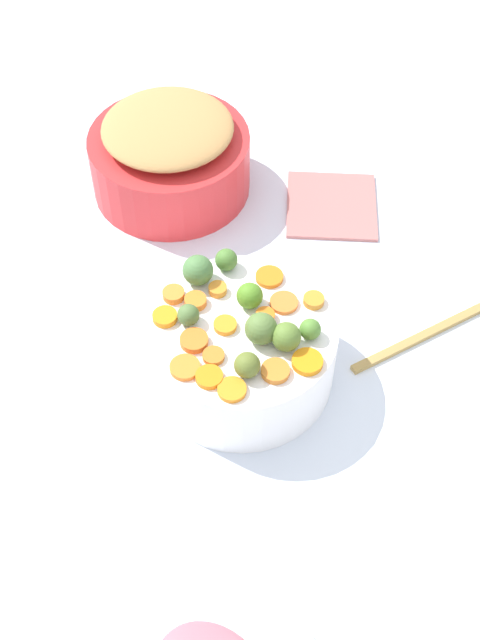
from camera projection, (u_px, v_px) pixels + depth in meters
name	position (u px, v px, depth m)	size (l,w,h in m)	color
tabletop	(271.00, 367.00, 1.18)	(2.40, 2.40, 0.02)	silver
serving_bowl_carrots	(240.00, 349.00, 1.12)	(0.26, 0.26, 0.11)	white
metal_pot	(169.00, 163.00, 1.36)	(0.26, 0.26, 0.11)	red
stuffing_mound	(166.00, 128.00, 1.30)	(0.21, 0.21, 0.04)	tan
carrot_slice_0	(218.00, 289.00, 1.11)	(0.02, 0.02, 0.01)	orange
carrot_slice_1	(213.00, 356.00, 1.04)	(0.03, 0.03, 0.01)	orange
carrot_slice_2	(185.00, 367.00, 1.03)	(0.04, 0.04, 0.01)	orange
carrot_slice_3	(315.00, 302.00, 1.10)	(0.03, 0.03, 0.01)	orange
carrot_slice_4	(269.00, 277.00, 1.13)	(0.04, 0.04, 0.01)	orange
carrot_slice_5	(275.00, 371.00, 1.03)	(0.04, 0.04, 0.01)	orange
carrot_slice_6	(193.00, 338.00, 1.06)	(0.04, 0.04, 0.01)	orange
carrot_slice_7	(209.00, 377.00, 1.02)	(0.03, 0.03, 0.01)	orange
carrot_slice_8	(225.00, 325.00, 1.08)	(0.03, 0.03, 0.01)	orange
carrot_slice_9	(232.00, 390.00, 1.01)	(0.04, 0.04, 0.01)	orange
carrot_slice_10	(266.00, 317.00, 1.08)	(0.03, 0.03, 0.01)	orange
carrot_slice_11	(307.00, 362.00, 1.04)	(0.04, 0.04, 0.01)	orange
carrot_slice_12	(195.00, 301.00, 1.10)	(0.03, 0.03, 0.01)	orange
carrot_slice_13	(174.00, 294.00, 1.11)	(0.03, 0.03, 0.01)	orange
carrot_slice_14	(165.00, 317.00, 1.08)	(0.03, 0.03, 0.01)	orange
carrot_slice_15	(284.00, 303.00, 1.10)	(0.04, 0.04, 0.01)	orange
brussels_sprout_0	(247.00, 365.00, 1.02)	(0.03, 0.03, 0.03)	olive
brussels_sprout_1	(286.00, 337.00, 1.04)	(0.04, 0.04, 0.04)	#5B7C31
brussels_sprout_2	(250.00, 296.00, 1.09)	(0.04, 0.04, 0.04)	#528924
brussels_sprout_3	(261.00, 328.00, 1.05)	(0.04, 0.04, 0.04)	#597839
brussels_sprout_4	(188.00, 315.00, 1.07)	(0.03, 0.03, 0.03)	#527239
brussels_sprout_5	(226.00, 260.00, 1.13)	(0.03, 0.03, 0.03)	#4B7A31
brussels_sprout_6	(310.00, 329.00, 1.06)	(0.03, 0.03, 0.03)	#528432
brussels_sprout_7	(198.00, 270.00, 1.11)	(0.04, 0.04, 0.04)	#4E7C42
dish_towel	(331.00, 205.00, 1.37)	(0.16, 0.15, 0.01)	#B76B67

